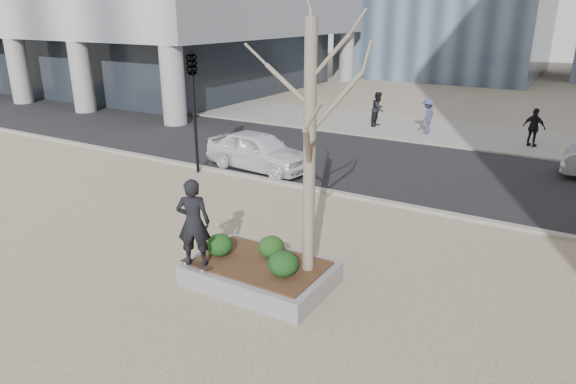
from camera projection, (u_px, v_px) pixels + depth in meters
The scene contains 16 objects.
ground at pixel (224, 272), 11.63m from camera, with size 120.00×120.00×0.00m, color tan.
street at pixel (383, 165), 19.72m from camera, with size 60.00×8.00×0.02m, color black.
far_sidewalk at pixel (435, 130), 25.39m from camera, with size 60.00×6.00×0.02m, color gray.
planter at pixel (260, 274), 11.07m from camera, with size 3.00×2.00×0.45m, color gray.
planter_mulch at pixel (260, 263), 10.99m from camera, with size 2.70×1.70×0.04m, color #382314.
sycamore_tree at pixel (310, 112), 9.64m from camera, with size 2.80×2.80×6.60m, color gray, non-canonical shape.
shrub_left at pixel (219, 245), 11.25m from camera, with size 0.58×0.58×0.49m, color #103410.
shrub_middle at pixel (271, 247), 11.15m from camera, with size 0.57×0.57×0.49m, color #113410.
shrub_right at pixel (283, 264), 10.37m from camera, with size 0.63×0.63×0.53m, color #103313.
skateboard at pixel (196, 265), 10.88m from camera, with size 0.78×0.20×0.07m, color black, non-canonical shape.
skateboarder at pixel (193, 222), 10.55m from camera, with size 0.69×0.45×1.89m, color black.
police_car at pixel (259, 151), 18.86m from camera, with size 1.68×4.19×1.43m, color white.
pedestrian_a at pixel (378, 109), 26.03m from camera, with size 0.84×0.66×1.74m, color black.
pedestrian_b at pixel (427, 116), 24.41m from camera, with size 1.08×0.62×1.68m, color #373F64.
pedestrian_c at pixel (534, 128), 22.04m from camera, with size 0.98×0.41×1.67m, color black.
traffic_light_near at pixel (194, 111), 18.08m from camera, with size 0.60×2.48×4.50m, color black, non-canonical shape.
Camera 1 is at (6.57, -8.15, 5.57)m, focal length 32.00 mm.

